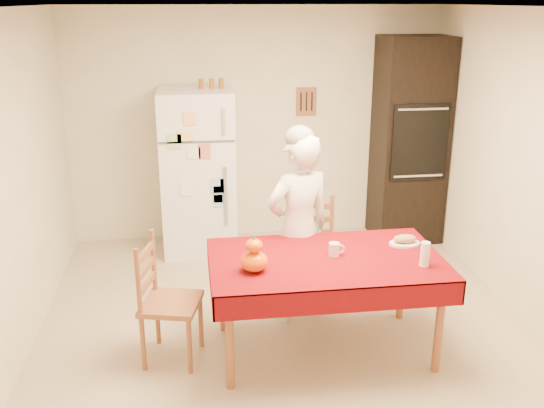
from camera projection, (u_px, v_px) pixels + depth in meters
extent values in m
plane|color=tan|center=(288.00, 334.00, 4.87)|extent=(4.50, 4.50, 0.00)
cube|color=beige|center=(256.00, 125.00, 6.58)|extent=(4.00, 0.02, 2.50)
cube|color=beige|center=(384.00, 352.00, 2.36)|extent=(4.00, 0.02, 2.50)
cube|color=beige|center=(6.00, 196.00, 4.21)|extent=(0.02, 4.50, 2.50)
cube|color=beige|center=(542.00, 175.00, 4.72)|extent=(0.02, 4.50, 2.50)
cube|color=white|center=(291.00, 7.00, 4.06)|extent=(4.00, 4.50, 0.02)
cube|color=brown|center=(306.00, 101.00, 6.55)|extent=(0.22, 0.02, 0.30)
cube|color=white|center=(198.00, 172.00, 6.28)|extent=(0.75, 0.70, 1.70)
cube|color=silver|center=(224.00, 121.00, 5.77)|extent=(0.03, 0.03, 0.25)
cube|color=silver|center=(226.00, 196.00, 6.01)|extent=(0.03, 0.03, 0.60)
cube|color=black|center=(409.00, 141.00, 6.53)|extent=(0.70, 0.60, 2.20)
cube|color=black|center=(420.00, 143.00, 6.23)|extent=(0.59, 0.02, 0.80)
cylinder|color=brown|center=(230.00, 343.00, 4.08)|extent=(0.06, 0.06, 0.71)
cylinder|color=brown|center=(223.00, 290.00, 4.81)|extent=(0.06, 0.06, 0.71)
cylinder|color=brown|center=(439.00, 327.00, 4.27)|extent=(0.06, 0.06, 0.71)
cylinder|color=brown|center=(402.00, 279.00, 5.00)|extent=(0.06, 0.06, 0.71)
cube|color=brown|center=(326.00, 262.00, 4.42)|extent=(1.60, 0.90, 0.04)
cube|color=#51040B|center=(326.00, 259.00, 4.41)|extent=(1.70, 1.00, 0.01)
cylinder|color=brown|center=(286.00, 286.00, 5.20)|extent=(0.04, 0.04, 0.43)
cylinder|color=brown|center=(290.00, 269.00, 5.52)|extent=(0.04, 0.04, 0.43)
cylinder|color=brown|center=(328.00, 289.00, 5.15)|extent=(0.04, 0.04, 0.43)
cylinder|color=brown|center=(330.00, 272.00, 5.47)|extent=(0.04, 0.04, 0.43)
cube|color=brown|center=(309.00, 254.00, 5.26)|extent=(0.52, 0.50, 0.04)
cube|color=brown|center=(311.00, 220.00, 5.34)|extent=(0.35, 0.13, 0.50)
cylinder|color=brown|center=(190.00, 346.00, 4.29)|extent=(0.04, 0.04, 0.43)
cylinder|color=brown|center=(143.00, 344.00, 4.33)|extent=(0.04, 0.04, 0.43)
cylinder|color=brown|center=(201.00, 321.00, 4.63)|extent=(0.04, 0.04, 0.43)
cylinder|color=brown|center=(157.00, 319.00, 4.67)|extent=(0.04, 0.04, 0.43)
cube|color=brown|center=(171.00, 304.00, 4.40)|extent=(0.49, 0.50, 0.04)
cube|color=brown|center=(146.00, 271.00, 4.34)|extent=(0.12, 0.36, 0.50)
imported|color=silver|center=(298.00, 229.00, 4.89)|extent=(0.67, 0.55, 1.58)
cylinder|color=silver|center=(334.00, 249.00, 4.43)|extent=(0.08, 0.08, 0.10)
ellipsoid|color=red|center=(254.00, 261.00, 4.18)|extent=(0.19, 0.19, 0.14)
ellipsoid|color=#DE3B05|center=(254.00, 246.00, 4.14)|extent=(0.12, 0.12, 0.09)
cylinder|color=white|center=(425.00, 254.00, 4.26)|extent=(0.07, 0.07, 0.18)
cylinder|color=silver|center=(404.00, 244.00, 4.65)|extent=(0.24, 0.24, 0.02)
ellipsoid|color=#966C4A|center=(405.00, 239.00, 4.64)|extent=(0.18, 0.10, 0.06)
cylinder|color=brown|center=(201.00, 84.00, 6.04)|extent=(0.05, 0.05, 0.10)
cylinder|color=#955A1B|center=(212.00, 84.00, 6.06)|extent=(0.05, 0.05, 0.10)
cylinder|color=brown|center=(221.00, 83.00, 6.07)|extent=(0.05, 0.05, 0.10)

